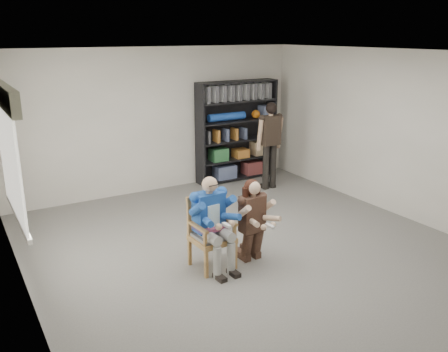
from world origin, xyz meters
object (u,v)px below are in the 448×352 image
armchair (212,233)px  bookshelf (237,131)px  seated_man (212,223)px  kneeling_woman (253,221)px  standing_man (270,146)px

armchair → bookshelf: bookshelf is taller
seated_man → kneeling_woman: seated_man is taller
seated_man → kneeling_woman: 0.59m
armchair → kneeling_woman: 0.60m
kneeling_woman → standing_man: standing_man is taller
kneeling_woman → standing_man: 3.26m
armchair → standing_man: (2.66, 2.38, 0.38)m
kneeling_woman → bookshelf: bookshelf is taller
kneeling_woman → standing_man: (2.08, 2.50, 0.29)m
armchair → seated_man: seated_man is taller
bookshelf → armchair: bearing=-126.7°
seated_man → standing_man: standing_man is taller
armchair → kneeling_woman: (0.58, -0.12, 0.09)m
armchair → seated_man: (0.00, 0.00, 0.15)m
armchair → kneeling_woman: kneeling_woman is taller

